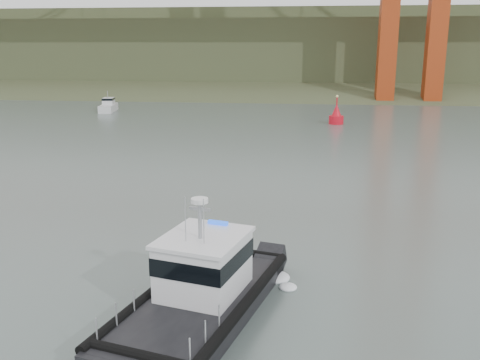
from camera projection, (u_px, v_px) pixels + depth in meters
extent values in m
plane|color=#4D5C58|center=(202.00, 273.00, 23.98)|extent=(400.00, 400.00, 0.00)
cube|color=#344024|center=(285.00, 93.00, 112.47)|extent=(500.00, 44.72, 16.25)
cube|color=#344024|center=(290.00, 60.00, 137.92)|extent=(500.00, 70.00, 18.00)
cube|color=#344024|center=(293.00, 41.00, 160.73)|extent=(500.00, 60.00, 16.00)
cube|color=black|center=(171.00, 303.00, 20.38)|extent=(3.54, 9.86, 1.08)
cube|color=black|center=(230.00, 315.00, 19.53)|extent=(3.54, 9.86, 1.08)
cube|color=black|center=(194.00, 304.00, 19.44)|extent=(5.56, 9.15, 0.22)
cube|color=white|center=(204.00, 265.00, 19.97)|extent=(3.40, 3.79, 2.07)
cube|color=black|center=(204.00, 256.00, 19.88)|extent=(3.47, 3.86, 0.67)
cube|color=white|center=(203.00, 238.00, 19.70)|extent=(3.62, 4.01, 0.14)
cylinder|color=gray|center=(200.00, 221.00, 19.28)|extent=(0.14, 0.14, 1.62)
cylinder|color=white|center=(200.00, 201.00, 19.09)|extent=(0.63, 0.63, 0.16)
cube|color=silver|center=(108.00, 108.00, 81.58)|extent=(2.86, 6.06, 1.17)
cube|color=silver|center=(109.00, 102.00, 81.81)|extent=(1.91, 2.55, 1.17)
cube|color=black|center=(108.00, 99.00, 81.72)|extent=(1.97, 2.61, 0.34)
cylinder|color=gray|center=(108.00, 95.00, 81.08)|extent=(0.08, 0.08, 1.17)
cylinder|color=red|center=(336.00, 121.00, 68.82)|extent=(1.88, 1.88, 1.25)
cone|color=red|center=(337.00, 111.00, 68.51)|extent=(1.46, 1.46, 1.88)
cylinder|color=red|center=(337.00, 101.00, 68.20)|extent=(0.17, 0.17, 1.04)
sphere|color=#E5D87F|center=(337.00, 96.00, 68.04)|extent=(0.31, 0.31, 0.31)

